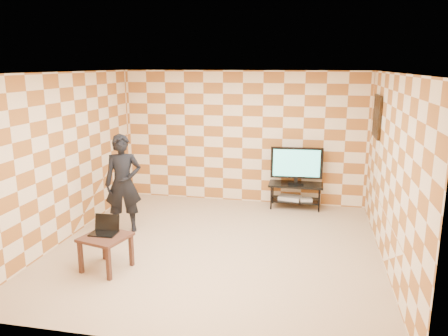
{
  "coord_description": "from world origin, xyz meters",
  "views": [
    {
      "loc": [
        1.39,
        -6.25,
        2.81
      ],
      "look_at": [
        0.0,
        0.6,
        1.15
      ],
      "focal_mm": 35.0,
      "sensor_mm": 36.0,
      "label": 1
    }
  ],
  "objects": [
    {
      "name": "floor",
      "position": [
        0.0,
        0.0,
        0.0
      ],
      "size": [
        5.0,
        5.0,
        0.0
      ],
      "primitive_type": "plane",
      "color": "tan",
      "rests_on": "ground"
    },
    {
      "name": "wall_back",
      "position": [
        0.0,
        2.5,
        1.35
      ],
      "size": [
        5.0,
        0.02,
        2.7
      ],
      "primitive_type": "cube",
      "color": "beige",
      "rests_on": "ground"
    },
    {
      "name": "wall_front",
      "position": [
        0.0,
        -2.5,
        1.35
      ],
      "size": [
        5.0,
        0.02,
        2.7
      ],
      "primitive_type": "cube",
      "color": "beige",
      "rests_on": "ground"
    },
    {
      "name": "wall_left",
      "position": [
        -2.5,
        0.0,
        1.35
      ],
      "size": [
        0.02,
        5.0,
        2.7
      ],
      "primitive_type": "cube",
      "color": "beige",
      "rests_on": "ground"
    },
    {
      "name": "wall_right",
      "position": [
        2.5,
        0.0,
        1.35
      ],
      "size": [
        0.02,
        5.0,
        2.7
      ],
      "primitive_type": "cube",
      "color": "beige",
      "rests_on": "ground"
    },
    {
      "name": "ceiling",
      "position": [
        0.0,
        0.0,
        2.7
      ],
      "size": [
        5.0,
        5.0,
        0.02
      ],
      "primitive_type": "cube",
      "color": "white",
      "rests_on": "wall_back"
    },
    {
      "name": "wall_art",
      "position": [
        2.47,
        1.55,
        1.95
      ],
      "size": [
        0.04,
        0.72,
        0.72
      ],
      "color": "black",
      "rests_on": "wall_right"
    },
    {
      "name": "tv_stand",
      "position": [
        1.13,
        2.23,
        0.37
      ],
      "size": [
        1.06,
        0.48,
        0.5
      ],
      "color": "black",
      "rests_on": "floor"
    },
    {
      "name": "tv",
      "position": [
        1.13,
        2.23,
        0.91
      ],
      "size": [
        1.02,
        0.21,
        0.74
      ],
      "color": "black",
      "rests_on": "tv_stand"
    },
    {
      "name": "dvd_player",
      "position": [
        1.02,
        2.22,
        0.21
      ],
      "size": [
        0.47,
        0.38,
        0.07
      ],
      "primitive_type": "cube",
      "rotation": [
        0.0,
        0.0,
        -0.19
      ],
      "color": "silver",
      "rests_on": "tv_stand"
    },
    {
      "name": "game_console",
      "position": [
        1.34,
        2.18,
        0.2
      ],
      "size": [
        0.25,
        0.2,
        0.05
      ],
      "primitive_type": "cube",
      "rotation": [
        0.0,
        0.0,
        0.12
      ],
      "color": "silver",
      "rests_on": "tv_stand"
    },
    {
      "name": "side_table",
      "position": [
        -1.35,
        -1.03,
        0.41
      ],
      "size": [
        0.71,
        0.71,
        0.5
      ],
      "color": "#3C2219",
      "rests_on": "floor"
    },
    {
      "name": "laptop",
      "position": [
        -1.4,
        -0.93,
        0.55
      ],
      "size": [
        0.37,
        0.3,
        0.24
      ],
      "color": "black",
      "rests_on": "side_table"
    },
    {
      "name": "person",
      "position": [
        -1.71,
        0.41,
        0.84
      ],
      "size": [
        0.71,
        0.58,
        1.68
      ],
      "primitive_type": "imported",
      "rotation": [
        0.0,
        0.0,
        0.33
      ],
      "color": "black",
      "rests_on": "floor"
    }
  ]
}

